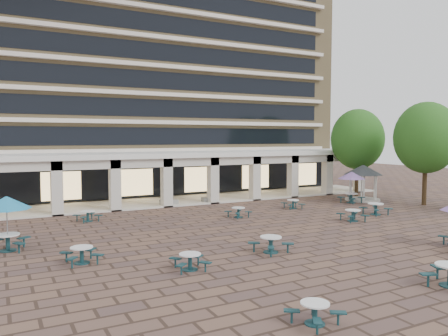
{
  "coord_description": "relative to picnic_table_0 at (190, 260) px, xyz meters",
  "views": [
    {
      "loc": [
        -14.36,
        -21.16,
        5.67
      ],
      "look_at": [
        -1.73,
        3.0,
        3.76
      ],
      "focal_mm": 35.0,
      "sensor_mm": 36.0,
      "label": 1
    }
  ],
  "objects": [
    {
      "name": "retail_arcade",
      "position": [
        7.15,
        19.02,
        2.57
      ],
      "size": [
        42.0,
        6.6,
        4.4
      ],
      "color": "white",
      "rests_on": "ground"
    },
    {
      "name": "ground",
      "position": [
        7.15,
        4.22,
        -0.43
      ],
      "size": [
        120.0,
        120.0,
        0.0
      ],
      "primitive_type": "plane",
      "color": "brown",
      "rests_on": "ground"
    },
    {
      "name": "tree_east_c",
      "position": [
        23.76,
        14.46,
        5.08
      ],
      "size": [
        5.06,
        5.06,
        8.43
      ],
      "color": "#3E2E18",
      "rests_on": "ground"
    },
    {
      "name": "picnic_table_8",
      "position": [
        -3.95,
        3.18,
        0.02
      ],
      "size": [
        1.78,
        1.78,
        0.75
      ],
      "rotation": [
        0.0,
        0.0,
        0.07
      ],
      "color": "#163943",
      "rests_on": "ground"
    },
    {
      "name": "planter_left",
      "position": [
        5.41,
        17.12,
        0.16
      ],
      "size": [
        1.5,
        0.78,
        1.36
      ],
      "color": "gray",
      "rests_on": "ground"
    },
    {
      "name": "apartment_building",
      "position": [
        7.15,
        29.68,
        12.17
      ],
      "size": [
        40.0,
        15.5,
        25.2
      ],
      "color": "#A1885B",
      "rests_on": "ground"
    },
    {
      "name": "picnic_table_13",
      "position": [
        13.68,
        11.12,
        -0.0
      ],
      "size": [
        1.76,
        1.76,
        0.71
      ],
      "rotation": [
        0.0,
        0.0,
        -0.15
      ],
      "color": "#163943",
      "rests_on": "ground"
    },
    {
      "name": "picnic_table_12",
      "position": [
        -1.87,
        13.22,
        0.01
      ],
      "size": [
        1.87,
        1.87,
        0.72
      ],
      "rotation": [
        0.0,
        0.0,
        0.25
      ],
      "color": "#163943",
      "rests_on": "ground"
    },
    {
      "name": "picnic_table_10",
      "position": [
        14.11,
        4.97,
        0.04
      ],
      "size": [
        1.94,
        1.94,
        0.78
      ],
      "rotation": [
        0.0,
        0.0,
        -0.16
      ],
      "color": "#163943",
      "rests_on": "ground"
    },
    {
      "name": "picnic_table_9",
      "position": [
        7.93,
        9.81,
        -0.0
      ],
      "size": [
        1.77,
        1.77,
        0.71
      ],
      "rotation": [
        0.0,
        0.0,
        0.18
      ],
      "color": "#163943",
      "rests_on": "ground"
    },
    {
      "name": "gazebo",
      "position": [
        22.02,
        11.92,
        1.98
      ],
      "size": [
        3.43,
        3.43,
        3.19
      ],
      "rotation": [
        0.0,
        0.0,
        -0.18
      ],
      "color": "beige",
      "rests_on": "ground"
    },
    {
      "name": "picnic_table_0",
      "position": [
        0.0,
        0.0,
        0.0
      ],
      "size": [
        1.74,
        1.74,
        0.71
      ],
      "rotation": [
        0.0,
        0.0,
        -0.13
      ],
      "color": "#163943",
      "rests_on": "ground"
    },
    {
      "name": "tree_east_a",
      "position": [
        24.59,
        7.52,
        5.23
      ],
      "size": [
        5.19,
        5.19,
        8.65
      ],
      "color": "#3E2E18",
      "rests_on": "ground"
    },
    {
      "name": "planter_right",
      "position": [
        9.23,
        17.12,
        0.11
      ],
      "size": [
        1.5,
        0.74,
        1.3
      ],
      "color": "gray",
      "rests_on": "ground"
    },
    {
      "name": "picnic_table_7",
      "position": [
        17.4,
        6.05,
        0.08
      ],
      "size": [
        1.93,
        1.93,
        0.84
      ],
      "rotation": [
        0.0,
        0.0,
        0.03
      ],
      "color": "#163943",
      "rests_on": "ground"
    },
    {
      "name": "picnic_table_1",
      "position": [
        1.22,
        -6.78,
        -0.02
      ],
      "size": [
        1.71,
        1.71,
        0.67
      ],
      "rotation": [
        0.0,
        0.0,
        0.2
      ],
      "color": "#163943",
      "rests_on": "ground"
    },
    {
      "name": "picnic_table_4",
      "position": [
        -6.85,
        7.11,
        1.91
      ],
      "size": [
        2.38,
        2.38,
        2.75
      ],
      "rotation": [
        0.0,
        0.0,
        -0.23
      ],
      "color": "#163943",
      "rests_on": "ground"
    },
    {
      "name": "picnic_table_5",
      "position": [
        4.65,
        0.77,
        0.05
      ],
      "size": [
        2.04,
        2.04,
        0.8
      ],
      "rotation": [
        0.0,
        0.0,
        0.21
      ],
      "color": "#163943",
      "rests_on": "ground"
    },
    {
      "name": "picnic_table_11",
      "position": [
        20.03,
        11.28,
        1.87
      ],
      "size": [
        2.34,
        2.34,
        2.71
      ],
      "rotation": [
        0.0,
        0.0,
        0.19
      ],
      "color": "#163943",
      "rests_on": "ground"
    }
  ]
}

